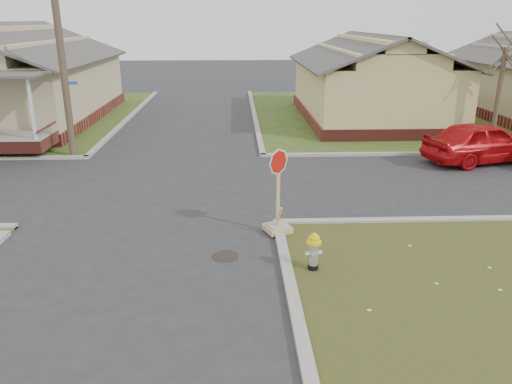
{
  "coord_description": "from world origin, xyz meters",
  "views": [
    {
      "loc": [
        2.49,
        -11.31,
        5.38
      ],
      "look_at": [
        3.0,
        1.0,
        1.1
      ],
      "focal_mm": 35.0,
      "sensor_mm": 36.0,
      "label": 1
    }
  ],
  "objects_px": {
    "fire_hydrant": "(314,249)",
    "red_sedan": "(483,142)",
    "utility_pole": "(59,39)",
    "stop_sign": "(278,214)"
  },
  "relations": [
    {
      "from": "stop_sign",
      "to": "red_sedan",
      "type": "bearing_deg",
      "value": 15.85
    },
    {
      "from": "utility_pole",
      "to": "fire_hydrant",
      "type": "relative_size",
      "value": 10.22
    },
    {
      "from": "fire_hydrant",
      "to": "red_sedan",
      "type": "height_order",
      "value": "red_sedan"
    },
    {
      "from": "red_sedan",
      "to": "stop_sign",
      "type": "bearing_deg",
      "value": 112.1
    },
    {
      "from": "fire_hydrant",
      "to": "red_sedan",
      "type": "relative_size",
      "value": 0.18
    },
    {
      "from": "fire_hydrant",
      "to": "stop_sign",
      "type": "relative_size",
      "value": 0.39
    },
    {
      "from": "stop_sign",
      "to": "red_sedan",
      "type": "height_order",
      "value": "stop_sign"
    },
    {
      "from": "fire_hydrant",
      "to": "red_sedan",
      "type": "bearing_deg",
      "value": 37.73
    },
    {
      "from": "utility_pole",
      "to": "red_sedan",
      "type": "height_order",
      "value": "utility_pole"
    },
    {
      "from": "utility_pole",
      "to": "red_sedan",
      "type": "xyz_separation_m",
      "value": [
        16.41,
        -1.44,
        -3.85
      ]
    }
  ]
}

